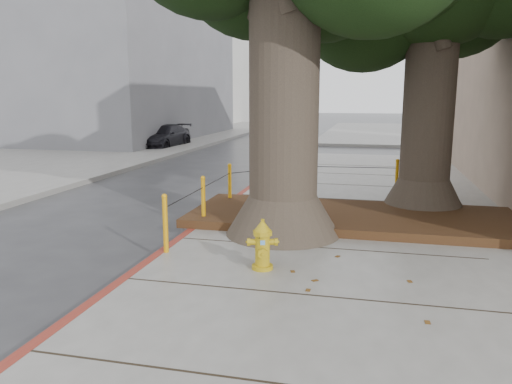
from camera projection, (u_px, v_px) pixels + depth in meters
ground at (268, 302)px, 6.35m from camera, size 140.00×140.00×0.00m
sidewalk_far at (447, 133)px, 33.63m from camera, size 16.00×20.00×0.15m
curb_red at (190, 234)px, 9.17m from camera, size 0.14×26.00×0.16m
planter_bed at (354, 217)px, 9.83m from camera, size 6.40×2.60×0.16m
building_far_grey at (98, 37)px, 29.61m from camera, size 12.00×16.00×12.00m
building_far_white at (198, 47)px, 51.75m from camera, size 12.00×18.00×15.00m
bollard_ring at (271, 188)px, 10.60m from camera, size 3.79×5.39×0.95m
fire_hydrant at (262, 245)px, 7.07m from camera, size 0.39×0.37×0.73m
car_silver at (482, 141)px, 21.89m from camera, size 3.80×1.90×1.24m
car_dark at (164, 136)px, 24.80m from camera, size 1.82×4.06×1.16m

